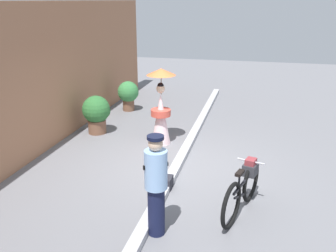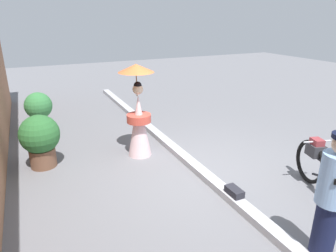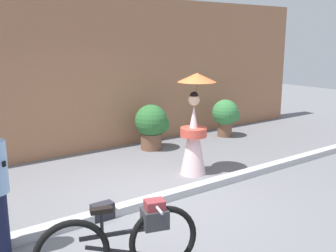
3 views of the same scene
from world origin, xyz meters
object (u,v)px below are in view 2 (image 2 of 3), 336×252
person_officer (331,198)px  backpack_on_pavement (234,194)px  person_with_parasol (138,113)px  bicycle_near_officer (326,170)px  potted_plant_small (41,138)px  potted_plant_by_door (39,108)px

person_officer → backpack_on_pavement: size_ratio=5.20×
person_officer → person_with_parasol: (3.66, 0.92, 0.04)m
bicycle_near_officer → backpack_on_pavement: 1.52m
bicycle_near_officer → person_officer: bearing=128.1°
bicycle_near_officer → person_with_parasol: 3.48m
backpack_on_pavement → bicycle_near_officer: bearing=-107.3°
potted_plant_small → backpack_on_pavement: (-2.56, -2.59, -0.45)m
backpack_on_pavement → person_officer: bearing=-172.8°
bicycle_near_officer → potted_plant_small: (3.00, 4.00, 0.14)m
backpack_on_pavement → potted_plant_by_door: bearing=27.6°
person_officer → potted_plant_by_door: size_ratio=1.68×
bicycle_near_officer → potted_plant_small: potted_plant_small is taller
bicycle_near_officer → person_with_parasol: person_with_parasol is taller
bicycle_near_officer → potted_plant_small: 5.00m
bicycle_near_officer → person_officer: size_ratio=1.03×
bicycle_near_officer → person_with_parasol: size_ratio=0.89×
person_with_parasol → potted_plant_by_door: size_ratio=1.96×
person_officer → potted_plant_by_door: 6.74m
person_with_parasol → potted_plant_small: 1.90m
person_with_parasol → potted_plant_small: (0.31, 1.85, -0.32)m
person_officer → person_with_parasol: bearing=14.1°
potted_plant_by_door → potted_plant_small: 2.21m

